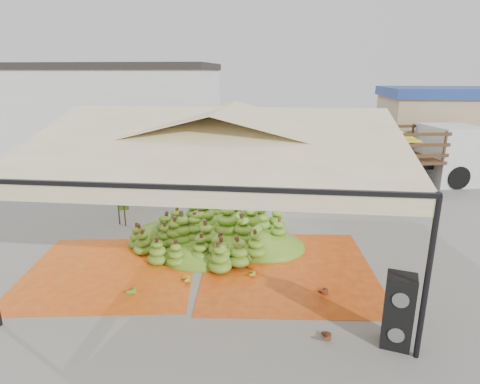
# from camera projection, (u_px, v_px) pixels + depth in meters

# --- Properties ---
(ground) EXTENTS (90.00, 90.00, 0.00)m
(ground) POSITION_uv_depth(u_px,v_px,m) (227.00, 250.00, 11.38)
(ground) COLOR slate
(ground) RESTS_ON ground
(canopy_tent) EXTENTS (8.10, 8.10, 4.00)m
(canopy_tent) POSITION_uv_depth(u_px,v_px,m) (226.00, 135.00, 10.44)
(canopy_tent) COLOR black
(canopy_tent) RESTS_ON ground
(building_white) EXTENTS (14.30, 6.30, 5.40)m
(building_white) POSITION_uv_depth(u_px,v_px,m) (102.00, 108.00, 25.05)
(building_white) COLOR silver
(building_white) RESTS_ON ground
(building_tan) EXTENTS (6.30, 5.30, 4.10)m
(building_tan) POSITION_uv_depth(u_px,v_px,m) (441.00, 125.00, 22.05)
(building_tan) COLOR tan
(building_tan) RESTS_ON ground
(tarp_left) EXTENTS (4.75, 4.59, 0.01)m
(tarp_left) POSITION_uv_depth(u_px,v_px,m) (111.00, 270.00, 10.23)
(tarp_left) COLOR #D06413
(tarp_left) RESTS_ON ground
(tarp_right) EXTENTS (4.66, 4.86, 0.01)m
(tarp_right) POSITION_uv_depth(u_px,v_px,m) (287.00, 268.00, 10.35)
(tarp_right) COLOR #C85A12
(tarp_right) RESTS_ON ground
(banana_heap) EXTENTS (6.77, 6.26, 1.17)m
(banana_heap) POSITION_uv_depth(u_px,v_px,m) (220.00, 224.00, 11.76)
(banana_heap) COLOR #4E7518
(banana_heap) RESTS_ON ground
(hand_yellow_a) EXTENTS (0.43, 0.37, 0.19)m
(hand_yellow_a) POSITION_uv_depth(u_px,v_px,m) (249.00, 273.00, 9.93)
(hand_yellow_a) COLOR gold
(hand_yellow_a) RESTS_ON ground
(hand_yellow_b) EXTENTS (0.62, 0.58, 0.22)m
(hand_yellow_b) POSITION_uv_depth(u_px,v_px,m) (182.00, 279.00, 9.60)
(hand_yellow_b) COLOR gold
(hand_yellow_b) RESTS_ON ground
(hand_red_a) EXTENTS (0.58, 0.54, 0.21)m
(hand_red_a) POSITION_uv_depth(u_px,v_px,m) (320.00, 289.00, 9.17)
(hand_red_a) COLOR maroon
(hand_red_a) RESTS_ON ground
(hand_red_b) EXTENTS (0.47, 0.39, 0.21)m
(hand_red_b) POSITION_uv_depth(u_px,v_px,m) (322.00, 334.00, 7.57)
(hand_red_b) COLOR #623016
(hand_red_b) RESTS_ON ground
(hand_green) EXTENTS (0.45, 0.37, 0.20)m
(hand_green) POSITION_uv_depth(u_px,v_px,m) (129.00, 289.00, 9.15)
(hand_green) COLOR #397919
(hand_green) RESTS_ON ground
(hanging_bunches) EXTENTS (3.24, 0.24, 0.20)m
(hanging_bunches) POSITION_uv_depth(u_px,v_px,m) (282.00, 158.00, 10.88)
(hanging_bunches) COLOR #4A7217
(hanging_bunches) RESTS_ON ground
(speaker_stack) EXTENTS (0.61, 0.56, 1.42)m
(speaker_stack) POSITION_uv_depth(u_px,v_px,m) (398.00, 311.00, 7.25)
(speaker_stack) COLOR black
(speaker_stack) RESTS_ON ground
(banana_leaves) EXTENTS (0.96, 1.36, 3.70)m
(banana_leaves) POSITION_uv_depth(u_px,v_px,m) (125.00, 224.00, 13.42)
(banana_leaves) COLOR #26751F
(banana_leaves) RESTS_ON ground
(vendor) EXTENTS (0.75, 0.62, 1.76)m
(vendor) POSITION_uv_depth(u_px,v_px,m) (281.00, 177.00, 15.95)
(vendor) COLOR gray
(vendor) RESTS_ON ground
(truck_left) EXTENTS (6.04, 2.50, 2.02)m
(truck_left) POSITION_uv_depth(u_px,v_px,m) (173.00, 152.00, 19.07)
(truck_left) COLOR #492F18
(truck_left) RESTS_ON ground
(truck_right) EXTENTS (7.93, 4.24, 2.59)m
(truck_right) POSITION_uv_depth(u_px,v_px,m) (398.00, 149.00, 17.84)
(truck_right) COLOR #473317
(truck_right) RESTS_ON ground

